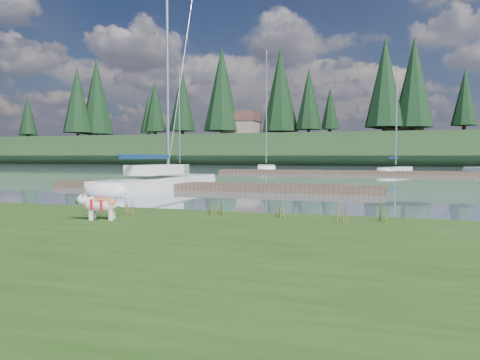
% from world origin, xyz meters
% --- Properties ---
extents(ground, '(200.00, 200.00, 0.00)m').
position_xyz_m(ground, '(0.00, 30.00, 0.00)').
color(ground, '#8393AD').
rests_on(ground, ground).
extents(bank, '(60.00, 9.00, 0.35)m').
position_xyz_m(bank, '(0.00, -6.00, 0.17)').
color(bank, '#2E4E19').
rests_on(bank, ground).
extents(ridge, '(200.00, 20.00, 5.00)m').
position_xyz_m(ridge, '(0.00, 73.00, 2.50)').
color(ridge, '#1D361A').
rests_on(ridge, ground).
extents(bulldog, '(0.85, 0.53, 0.50)m').
position_xyz_m(bulldog, '(-1.22, -3.59, 0.66)').
color(bulldog, silver).
rests_on(bulldog, bank).
extents(sailboat_main, '(2.23, 9.87, 14.01)m').
position_xyz_m(sailboat_main, '(-6.26, 9.28, 0.42)').
color(sailboat_main, white).
rests_on(sailboat_main, ground).
extents(dock_near, '(16.00, 2.00, 0.30)m').
position_xyz_m(dock_near, '(-4.00, 9.00, 0.15)').
color(dock_near, '#4C3D2C').
rests_on(dock_near, ground).
extents(dock_far, '(26.00, 2.20, 0.30)m').
position_xyz_m(dock_far, '(2.00, 30.00, 0.15)').
color(dock_far, '#4C3D2C').
rests_on(dock_far, ground).
extents(sailboat_bg_0, '(4.00, 7.76, 11.19)m').
position_xyz_m(sailboat_bg_0, '(-18.37, 36.43, 0.32)').
color(sailboat_bg_0, white).
rests_on(sailboat_bg_0, ground).
extents(sailboat_bg_1, '(4.02, 8.99, 13.10)m').
position_xyz_m(sailboat_bg_1, '(-9.01, 38.66, 0.33)').
color(sailboat_bg_1, white).
rests_on(sailboat_bg_1, ground).
extents(sailboat_bg_2, '(3.27, 6.37, 9.68)m').
position_xyz_m(sailboat_bg_2, '(4.72, 33.08, 0.33)').
color(sailboat_bg_2, white).
rests_on(sailboat_bg_2, ground).
extents(weed_0, '(0.17, 0.14, 0.55)m').
position_xyz_m(weed_0, '(0.79, -2.19, 0.58)').
color(weed_0, '#475B23').
rests_on(weed_0, bank).
extents(weed_1, '(0.17, 0.14, 0.42)m').
position_xyz_m(weed_1, '(0.58, -2.31, 0.53)').
color(weed_1, '#475B23').
rests_on(weed_1, bank).
extents(weed_2, '(0.17, 0.14, 0.63)m').
position_xyz_m(weed_2, '(3.30, -2.55, 0.62)').
color(weed_2, '#475B23').
rests_on(weed_2, bank).
extents(weed_3, '(0.17, 0.14, 0.57)m').
position_xyz_m(weed_3, '(-1.19, -2.64, 0.59)').
color(weed_3, '#475B23').
rests_on(weed_3, bank).
extents(weed_4, '(0.17, 0.14, 0.40)m').
position_xyz_m(weed_4, '(2.05, -2.32, 0.52)').
color(weed_4, '#475B23').
rests_on(weed_4, bank).
extents(weed_5, '(0.17, 0.14, 0.69)m').
position_xyz_m(weed_5, '(4.01, -2.18, 0.64)').
color(weed_5, '#475B23').
rests_on(weed_5, bank).
extents(mud_lip, '(60.00, 0.50, 0.14)m').
position_xyz_m(mud_lip, '(0.00, -1.60, 0.07)').
color(mud_lip, '#33281C').
rests_on(mud_lip, ground).
extents(conifer_0, '(5.72, 5.72, 14.15)m').
position_xyz_m(conifer_0, '(-55.00, 67.00, 12.64)').
color(conifer_0, '#382619').
rests_on(conifer_0, ridge).
extents(conifer_1, '(4.40, 4.40, 11.30)m').
position_xyz_m(conifer_1, '(-40.00, 71.00, 11.28)').
color(conifer_1, '#382619').
rests_on(conifer_1, ridge).
extents(conifer_2, '(6.60, 6.60, 16.05)m').
position_xyz_m(conifer_2, '(-25.00, 68.00, 13.54)').
color(conifer_2, '#382619').
rests_on(conifer_2, ridge).
extents(conifer_3, '(4.84, 4.84, 12.25)m').
position_xyz_m(conifer_3, '(-10.00, 72.00, 11.74)').
color(conifer_3, '#382619').
rests_on(conifer_3, ridge).
extents(conifer_4, '(6.16, 6.16, 15.10)m').
position_xyz_m(conifer_4, '(3.00, 66.00, 13.09)').
color(conifer_4, '#382619').
rests_on(conifer_4, ridge).
extents(conifer_5, '(3.96, 3.96, 10.35)m').
position_xyz_m(conifer_5, '(15.00, 70.00, 10.83)').
color(conifer_5, '#382619').
rests_on(conifer_5, ridge).
extents(house_0, '(6.30, 5.30, 4.65)m').
position_xyz_m(house_0, '(-22.00, 70.00, 7.31)').
color(house_0, gray).
rests_on(house_0, ridge).
extents(house_1, '(6.30, 5.30, 4.65)m').
position_xyz_m(house_1, '(6.00, 71.00, 7.31)').
color(house_1, gray).
rests_on(house_1, ridge).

